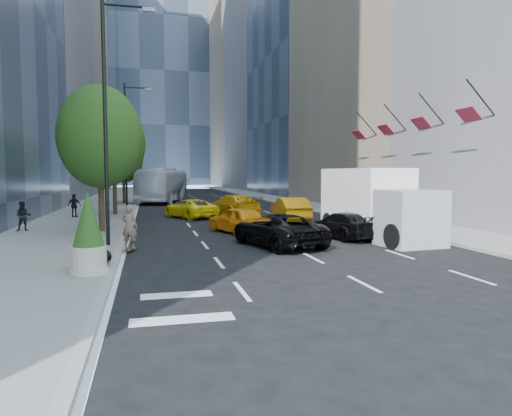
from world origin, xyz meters
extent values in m
plane|color=black|center=(0.00, 0.00, 0.00)|extent=(160.00, 160.00, 0.00)
cube|color=slate|center=(-9.00, 30.00, 0.07)|extent=(6.00, 120.00, 0.15)
cube|color=slate|center=(10.00, 30.00, 0.07)|extent=(4.00, 120.00, 0.15)
cube|color=#2C3544|center=(-22.00, 92.00, 30.00)|extent=(20.00, 28.00, 60.00)
cube|color=#2C3544|center=(22.00, 50.00, 29.00)|extent=(20.00, 24.00, 58.00)
cube|color=slate|center=(22.00, 74.00, 32.50)|extent=(20.00, 24.00, 65.00)
cube|color=#746950|center=(22.00, 98.00, 25.00)|extent=(20.00, 24.00, 50.00)
cube|color=#2C3544|center=(0.00, 120.00, 45.00)|extent=(40.00, 20.00, 90.00)
cylinder|color=black|center=(-6.50, 4.00, 5.15)|extent=(0.16, 0.16, 10.00)
cylinder|color=black|center=(-5.60, 4.00, 9.85)|extent=(1.80, 0.12, 0.12)
cube|color=#99998C|center=(-4.70, 4.00, 9.75)|extent=(0.50, 0.22, 0.15)
cylinder|color=black|center=(-6.50, 22.00, 5.15)|extent=(0.16, 0.16, 10.00)
cylinder|color=black|center=(-5.60, 22.00, 9.85)|extent=(1.80, 0.12, 0.12)
cube|color=#99998C|center=(-4.70, 22.00, 9.75)|extent=(0.50, 0.22, 0.15)
cylinder|color=#2F2112|center=(-7.20, 9.00, 1.72)|extent=(0.30, 0.30, 3.15)
ellipsoid|color=#19360E|center=(-7.20, 9.00, 4.98)|extent=(4.20, 4.20, 5.25)
cylinder|color=#2F2112|center=(-7.20, 19.00, 1.84)|extent=(0.30, 0.30, 3.38)
ellipsoid|color=#19360E|center=(-7.20, 19.00, 5.32)|extent=(4.50, 4.50, 5.62)
cylinder|color=#2F2112|center=(-7.20, 32.00, 1.61)|extent=(0.30, 0.30, 2.93)
ellipsoid|color=#19360E|center=(-7.20, 32.00, 4.63)|extent=(3.90, 3.90, 4.88)
cylinder|color=black|center=(-6.40, 40.00, 2.75)|extent=(0.14, 0.14, 5.20)
imported|color=black|center=(-6.40, 40.00, 4.35)|extent=(2.48, 0.53, 1.00)
cylinder|color=black|center=(11.15, 4.00, 6.85)|extent=(1.75, 0.08, 1.75)
cube|color=maroon|center=(10.50, 4.00, 6.00)|extent=(0.64, 1.30, 0.64)
cylinder|color=black|center=(11.15, 8.00, 6.85)|extent=(1.75, 0.08, 1.75)
cube|color=maroon|center=(10.50, 8.00, 6.00)|extent=(0.64, 1.30, 0.64)
cylinder|color=black|center=(11.15, 12.00, 6.85)|extent=(1.75, 0.08, 1.75)
cube|color=maroon|center=(10.50, 12.00, 6.00)|extent=(0.64, 1.30, 0.64)
cylinder|color=black|center=(11.15, 16.00, 6.85)|extent=(1.75, 0.08, 1.75)
cube|color=maroon|center=(10.50, 16.00, 6.00)|extent=(0.64, 1.30, 0.64)
imported|color=brown|center=(-5.60, 3.00, 0.88)|extent=(0.75, 0.62, 1.76)
imported|color=black|center=(0.50, 3.00, 0.70)|extent=(3.56, 5.47, 1.40)
imported|color=black|center=(4.20, 4.58, 0.63)|extent=(2.53, 4.59, 1.26)
imported|color=orange|center=(-0.30, 7.74, 0.70)|extent=(3.00, 4.42, 1.40)
imported|color=#F8A00D|center=(4.09, 12.53, 0.79)|extent=(1.96, 4.87, 1.58)
imported|color=yellow|center=(-2.00, 16.48, 0.66)|extent=(3.98, 5.24, 1.32)
imported|color=#E9A20C|center=(1.20, 17.09, 0.79)|extent=(3.65, 5.86, 1.58)
imported|color=silver|center=(-3.20, 35.47, 1.85)|extent=(6.14, 13.67, 3.71)
cube|color=silver|center=(5.71, 5.25, 1.94)|extent=(2.93, 5.02, 2.83)
cube|color=gray|center=(6.03, 1.71, 1.20)|extent=(2.59, 2.30, 2.41)
cylinder|color=black|center=(4.97, 1.19, 0.52)|extent=(0.46, 1.08, 1.05)
cylinder|color=black|center=(7.16, 1.39, 0.52)|extent=(0.46, 1.08, 1.05)
cylinder|color=black|center=(4.47, 6.82, 0.52)|extent=(0.46, 1.08, 1.05)
cylinder|color=black|center=(6.66, 7.02, 0.52)|extent=(0.46, 1.08, 1.05)
imported|color=black|center=(-11.13, 9.92, 0.92)|extent=(0.82, 0.68, 1.53)
imported|color=black|center=(-9.74, 17.32, 0.94)|extent=(1.00, 0.64, 1.58)
cylinder|color=beige|center=(-6.60, -1.42, 0.56)|extent=(1.01, 1.01, 0.81)
cone|color=#19360E|center=(-6.60, -1.42, 1.77)|extent=(0.91, 0.91, 1.62)
ellipsoid|color=black|center=(-6.36, -0.28, 0.41)|extent=(0.62, 0.68, 0.53)
ellipsoid|color=black|center=(-6.84, -0.67, 0.38)|extent=(0.54, 0.60, 0.46)
camera|label=1|loc=(-4.87, -15.58, 3.09)|focal=32.00mm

